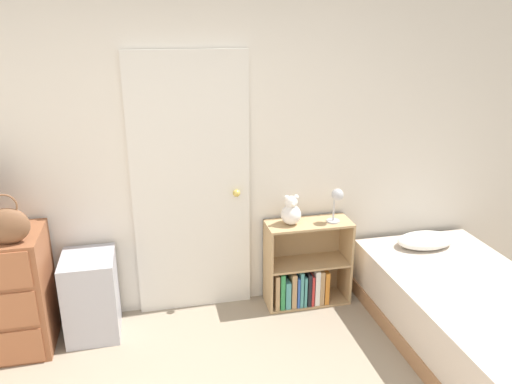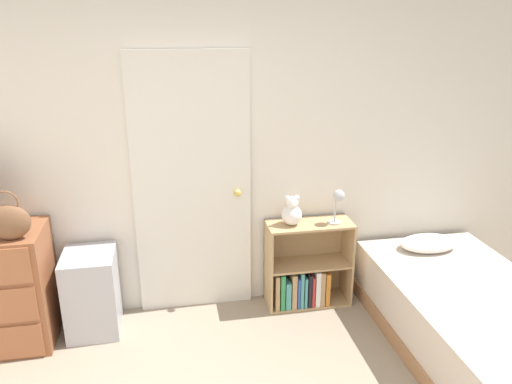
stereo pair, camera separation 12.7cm
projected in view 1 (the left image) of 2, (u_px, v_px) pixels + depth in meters
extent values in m
cube|color=silver|center=(197.00, 150.00, 3.69)|extent=(10.00, 0.06, 2.55)
cube|color=silver|center=(191.00, 188.00, 3.72)|extent=(0.88, 0.04, 2.00)
sphere|color=gold|center=(237.00, 193.00, 3.76)|extent=(0.06, 0.06, 0.06)
ellipsoid|color=brown|center=(8.00, 226.00, 3.11)|extent=(0.27, 0.12, 0.24)
torus|color=brown|center=(4.00, 206.00, 3.07)|extent=(0.16, 0.01, 0.16)
cube|color=#ADADB7|center=(91.00, 295.00, 3.60)|extent=(0.37, 0.42, 0.62)
cube|color=tan|center=(268.00, 267.00, 3.92)|extent=(0.02, 0.28, 0.70)
cube|color=tan|center=(346.00, 258.00, 4.06)|extent=(0.02, 0.28, 0.70)
cube|color=tan|center=(306.00, 300.00, 4.10)|extent=(0.63, 0.28, 0.02)
cube|color=tan|center=(307.00, 263.00, 3.99)|extent=(0.63, 0.28, 0.02)
cube|color=tan|center=(309.00, 223.00, 3.88)|extent=(0.63, 0.28, 0.02)
cube|color=tan|center=(302.00, 255.00, 4.12)|extent=(0.67, 0.01, 0.70)
cube|color=tan|center=(275.00, 289.00, 3.96)|extent=(0.03, 0.18, 0.30)
cube|color=#338C4C|center=(280.00, 287.00, 3.98)|extent=(0.03, 0.21, 0.30)
cube|color=teal|center=(285.00, 290.00, 4.01)|extent=(0.04, 0.23, 0.23)
cube|color=tan|center=(292.00, 288.00, 3.98)|extent=(0.04, 0.16, 0.29)
cube|color=#3359B2|center=(296.00, 289.00, 4.00)|extent=(0.02, 0.17, 0.26)
cube|color=teal|center=(299.00, 285.00, 4.01)|extent=(0.03, 0.20, 0.30)
cube|color=teal|center=(302.00, 287.00, 4.02)|extent=(0.02, 0.19, 0.26)
cube|color=black|center=(307.00, 286.00, 4.01)|extent=(0.03, 0.17, 0.28)
cube|color=red|center=(310.00, 287.00, 4.03)|extent=(0.02, 0.19, 0.26)
cube|color=white|center=(315.00, 284.00, 4.02)|extent=(0.04, 0.17, 0.30)
cube|color=tan|center=(318.00, 283.00, 4.06)|extent=(0.04, 0.22, 0.29)
cube|color=orange|center=(323.00, 283.00, 4.07)|extent=(0.03, 0.23, 0.28)
sphere|color=silver|center=(291.00, 215.00, 3.82)|extent=(0.16, 0.16, 0.16)
sphere|color=silver|center=(291.00, 202.00, 3.79)|extent=(0.10, 0.10, 0.10)
sphere|color=silver|center=(293.00, 205.00, 3.75)|extent=(0.03, 0.03, 0.03)
sphere|color=silver|center=(287.00, 198.00, 3.77)|extent=(0.04, 0.04, 0.04)
sphere|color=silver|center=(296.00, 197.00, 3.78)|extent=(0.04, 0.04, 0.04)
cylinder|color=#B2B2B7|center=(333.00, 221.00, 3.89)|extent=(0.10, 0.10, 0.01)
cylinder|color=#B2B2B7|center=(334.00, 209.00, 3.85)|extent=(0.01, 0.01, 0.19)
sphere|color=#B2B2B7|center=(337.00, 195.00, 3.80)|extent=(0.09, 0.09, 0.09)
cube|color=#996B47|center=(470.00, 338.00, 3.53)|extent=(1.04, 1.91, 0.12)
cube|color=beige|center=(475.00, 310.00, 3.46)|extent=(1.01, 1.85, 0.34)
ellipsoid|color=white|center=(425.00, 240.00, 4.02)|extent=(0.47, 0.28, 0.12)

